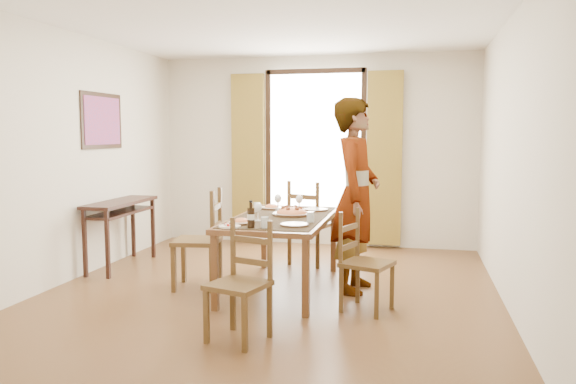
% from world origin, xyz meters
% --- Properties ---
extents(ground, '(5.00, 5.00, 0.00)m').
position_xyz_m(ground, '(0.00, 0.00, 0.00)').
color(ground, '#4A2B17').
rests_on(ground, ground).
extents(room_shell, '(4.60, 5.10, 2.74)m').
position_xyz_m(room_shell, '(-0.00, 0.13, 1.54)').
color(room_shell, beige).
rests_on(room_shell, ground).
extents(console_table, '(0.38, 1.20, 0.80)m').
position_xyz_m(console_table, '(-2.03, 0.60, 0.68)').
color(console_table, black).
rests_on(console_table, ground).
extents(dining_table, '(0.96, 1.81, 0.76)m').
position_xyz_m(dining_table, '(0.08, 0.09, 0.69)').
color(dining_table, '#5B2D1E').
rests_on(dining_table, ground).
extents(chair_west, '(0.52, 0.52, 1.04)m').
position_xyz_m(chair_west, '(-0.75, -0.06, 0.48)').
color(chair_west, '#533C1B').
rests_on(chair_west, ground).
extents(chair_north, '(0.58, 0.58, 1.03)m').
position_xyz_m(chair_north, '(0.16, 1.24, 0.48)').
color(chair_north, '#533C1B').
rests_on(chair_north, ground).
extents(chair_south, '(0.51, 0.51, 0.93)m').
position_xyz_m(chair_south, '(0.10, -1.37, 0.43)').
color(chair_south, '#533C1B').
rests_on(chair_south, ground).
extents(chair_east, '(0.51, 0.51, 0.91)m').
position_xyz_m(chair_east, '(0.97, -0.43, 0.42)').
color(chair_east, '#533C1B').
rests_on(chair_east, ground).
extents(man, '(0.80, 0.59, 1.96)m').
position_xyz_m(man, '(0.82, 0.21, 0.98)').
color(man, gray).
rests_on(man, ground).
extents(plate_sw, '(0.27, 0.27, 0.05)m').
position_xyz_m(plate_sw, '(-0.19, -0.44, 0.78)').
color(plate_sw, silver).
rests_on(plate_sw, dining_table).
extents(plate_se, '(0.27, 0.27, 0.05)m').
position_xyz_m(plate_se, '(0.33, -0.45, 0.78)').
color(plate_se, silver).
rests_on(plate_se, dining_table).
extents(plate_nw, '(0.27, 0.27, 0.05)m').
position_xyz_m(plate_nw, '(-0.17, 0.63, 0.78)').
color(plate_nw, silver).
rests_on(plate_nw, dining_table).
extents(plate_ne, '(0.27, 0.27, 0.05)m').
position_xyz_m(plate_ne, '(0.34, 0.60, 0.78)').
color(plate_ne, silver).
rests_on(plate_ne, dining_table).
extents(pasta_platter, '(0.40, 0.40, 0.10)m').
position_xyz_m(pasta_platter, '(0.16, 0.19, 0.81)').
color(pasta_platter, '#AF4216').
rests_on(pasta_platter, dining_table).
extents(caprese_plate, '(0.20, 0.20, 0.04)m').
position_xyz_m(caprese_plate, '(-0.22, -0.67, 0.78)').
color(caprese_plate, silver).
rests_on(caprese_plate, dining_table).
extents(wine_glass_a, '(0.08, 0.08, 0.18)m').
position_xyz_m(wine_glass_a, '(-0.08, -0.25, 0.85)').
color(wine_glass_a, white).
rests_on(wine_glass_a, dining_table).
extents(wine_glass_b, '(0.08, 0.08, 0.18)m').
position_xyz_m(wine_glass_b, '(0.18, 0.50, 0.85)').
color(wine_glass_b, white).
rests_on(wine_glass_b, dining_table).
extents(wine_glass_c, '(0.08, 0.08, 0.18)m').
position_xyz_m(wine_glass_c, '(-0.06, 0.50, 0.85)').
color(wine_glass_c, white).
rests_on(wine_glass_c, dining_table).
extents(tumbler_a, '(0.07, 0.07, 0.10)m').
position_xyz_m(tumbler_a, '(0.43, -0.21, 0.81)').
color(tumbler_a, silver).
rests_on(tumbler_a, dining_table).
extents(tumbler_b, '(0.07, 0.07, 0.10)m').
position_xyz_m(tumbler_b, '(-0.26, 0.36, 0.81)').
color(tumbler_b, silver).
rests_on(tumbler_b, dining_table).
extents(tumbler_c, '(0.07, 0.07, 0.10)m').
position_xyz_m(tumbler_c, '(0.09, -0.63, 0.81)').
color(tumbler_c, silver).
rests_on(tumbler_c, dining_table).
extents(wine_bottle, '(0.07, 0.07, 0.25)m').
position_xyz_m(wine_bottle, '(-0.03, -0.65, 0.88)').
color(wine_bottle, black).
rests_on(wine_bottle, dining_table).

